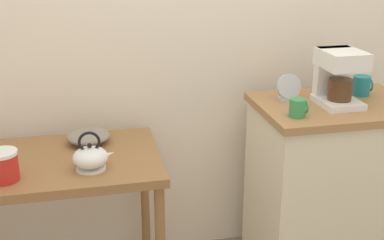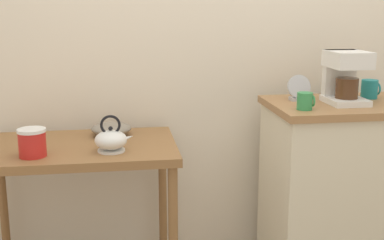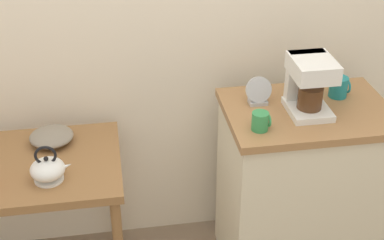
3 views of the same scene
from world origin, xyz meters
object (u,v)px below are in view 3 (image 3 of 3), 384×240
at_px(mug_dark_teal, 339,87).
at_px(table_clock, 258,92).
at_px(coffee_maker, 309,82).
at_px(bowl_stoneware, 52,137).
at_px(mug_tall_green, 261,121).
at_px(teakettle, 48,169).

height_order(mug_dark_teal, table_clock, table_clock).
distance_m(coffee_maker, mug_dark_teal, 0.24).
height_order(bowl_stoneware, mug_tall_green, mug_tall_green).
bearing_deg(bowl_stoneware, mug_tall_green, -18.62).
height_order(teakettle, table_clock, table_clock).
relative_size(bowl_stoneware, table_clock, 1.53).
bearing_deg(teakettle, coffee_maker, 5.74).
distance_m(teakettle, coffee_maker, 1.18).
height_order(coffee_maker, table_clock, coffee_maker).
bearing_deg(mug_tall_green, table_clock, 77.53).
bearing_deg(mug_dark_teal, coffee_maker, -152.13).
distance_m(teakettle, mug_tall_green, 0.91).
distance_m(bowl_stoneware, teakettle, 0.29).
bearing_deg(coffee_maker, table_clock, 155.15).
distance_m(teakettle, table_clock, 0.99).
relative_size(teakettle, table_clock, 1.35).
height_order(teakettle, coffee_maker, coffee_maker).
xyz_separation_m(teakettle, mug_dark_teal, (1.34, 0.22, 0.16)).
relative_size(bowl_stoneware, mug_dark_teal, 2.07).
height_order(bowl_stoneware, teakettle, teakettle).
distance_m(mug_dark_teal, table_clock, 0.39).
bearing_deg(table_clock, teakettle, -167.64).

